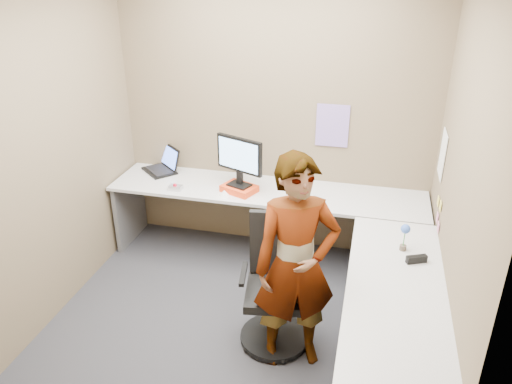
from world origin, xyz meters
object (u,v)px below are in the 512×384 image
(desk, at_px, (302,240))
(monitor, at_px, (239,158))
(person, at_px, (296,265))
(office_chair, at_px, (276,293))

(desk, distance_m, monitor, 0.96)
(monitor, relative_size, person, 0.29)
(desk, bearing_deg, monitor, 142.91)
(desk, height_order, person, person)
(monitor, distance_m, office_chair, 1.34)
(office_chair, relative_size, person, 0.62)
(monitor, xyz_separation_m, office_chair, (0.56, -1.03, -0.65))
(office_chair, bearing_deg, desk, 69.34)
(desk, bearing_deg, person, -84.64)
(office_chair, xyz_separation_m, person, (0.17, -0.18, 0.39))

